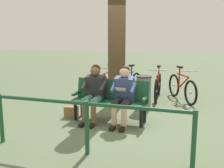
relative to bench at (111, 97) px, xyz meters
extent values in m
plane|color=#566647|center=(-0.18, -0.07, -0.51)|extent=(40.00, 40.00, 0.00)
cube|color=#194C2D|center=(0.01, 0.08, -0.08)|extent=(1.65, 0.68, 0.05)
cube|color=#194C2D|center=(-0.02, -0.11, 0.15)|extent=(1.60, 0.38, 0.42)
cube|color=#194C2D|center=(-0.74, 0.19, 0.05)|extent=(0.12, 0.40, 0.05)
cube|color=#194C2D|center=(0.76, -0.03, 0.05)|extent=(0.12, 0.40, 0.05)
cylinder|color=black|center=(-0.67, 0.36, -0.31)|extent=(0.07, 0.07, 0.40)
cylinder|color=black|center=(0.75, 0.14, -0.31)|extent=(0.07, 0.07, 0.40)
cylinder|color=black|center=(-0.73, 0.02, -0.31)|extent=(0.07, 0.07, 0.40)
cylinder|color=black|center=(0.70, -0.20, -0.31)|extent=(0.07, 0.07, 0.40)
cube|color=#334772|center=(-0.31, 0.11, 0.20)|extent=(0.42, 0.36, 0.55)
sphere|color=#D8A884|center=(-0.31, 0.13, 0.56)|extent=(0.21, 0.21, 0.21)
sphere|color=black|center=(-0.31, 0.10, 0.59)|extent=(0.20, 0.20, 0.20)
cylinder|color=#262628|center=(-0.38, 0.32, -0.02)|extent=(0.21, 0.42, 0.15)
cylinder|color=#D8A884|center=(-0.35, 0.52, -0.28)|extent=(0.11, 0.11, 0.45)
cube|color=black|center=(-0.33, 0.62, -0.47)|extent=(0.12, 0.23, 0.07)
cylinder|color=#334772|center=(-0.49, 0.26, 0.27)|extent=(0.13, 0.31, 0.23)
cylinder|color=#262628|center=(-0.18, 0.29, -0.02)|extent=(0.21, 0.42, 0.15)
cylinder|color=#D8A884|center=(-0.15, 0.49, -0.28)|extent=(0.11, 0.11, 0.45)
cube|color=black|center=(-0.14, 0.59, -0.47)|extent=(0.12, 0.23, 0.07)
cylinder|color=#334772|center=(-0.09, 0.20, 0.27)|extent=(0.13, 0.31, 0.23)
cube|color=silver|center=(-0.26, 0.41, 0.26)|extent=(0.22, 0.15, 0.09)
cube|color=#262628|center=(0.32, 0.01, 0.20)|extent=(0.42, 0.36, 0.55)
sphere|color=brown|center=(0.33, 0.03, 0.56)|extent=(0.21, 0.21, 0.21)
sphere|color=black|center=(0.32, 0.00, 0.59)|extent=(0.20, 0.20, 0.20)
cylinder|color=#4C8C7A|center=(0.25, 0.22, -0.02)|extent=(0.21, 0.42, 0.15)
cylinder|color=brown|center=(0.28, 0.42, -0.28)|extent=(0.11, 0.11, 0.45)
cube|color=black|center=(0.30, 0.52, -0.47)|extent=(0.12, 0.23, 0.07)
cylinder|color=#262628|center=(0.14, 0.16, 0.27)|extent=(0.13, 0.31, 0.23)
cylinder|color=#4C8C7A|center=(0.45, 0.19, -0.02)|extent=(0.21, 0.42, 0.15)
cylinder|color=brown|center=(0.48, 0.39, -0.28)|extent=(0.11, 0.11, 0.45)
cube|color=black|center=(0.50, 0.49, -0.47)|extent=(0.12, 0.23, 0.07)
cylinder|color=#262628|center=(0.54, 0.10, 0.27)|extent=(0.13, 0.31, 0.23)
cube|color=olive|center=(0.91, -0.06, -0.39)|extent=(0.31, 0.15, 0.24)
cylinder|color=#4C3823|center=(0.07, -1.27, 1.12)|extent=(0.44, 0.44, 3.25)
cylinder|color=slate|center=(-0.64, -0.98, -0.11)|extent=(0.35, 0.35, 0.79)
cylinder|color=black|center=(-0.64, -0.98, 0.30)|extent=(0.37, 0.37, 0.03)
torus|color=black|center=(-1.82, -1.52, -0.18)|extent=(0.30, 0.64, 0.66)
cylinder|color=silver|center=(-1.82, -1.52, -0.18)|extent=(0.07, 0.07, 0.06)
torus|color=black|center=(-1.44, -2.47, -0.18)|extent=(0.30, 0.64, 0.66)
cylinder|color=silver|center=(-1.44, -2.47, -0.18)|extent=(0.07, 0.07, 0.06)
cylinder|color=#B71414|center=(-1.63, -2.00, 0.20)|extent=(0.27, 0.60, 0.04)
cylinder|color=#B71414|center=(-1.66, -1.92, 0.00)|extent=(0.26, 0.57, 0.43)
cylinder|color=#B71414|center=(-1.56, -2.17, 0.12)|extent=(0.04, 0.04, 0.55)
cube|color=black|center=(-1.56, -2.17, 0.40)|extent=(0.16, 0.24, 0.05)
cylinder|color=#B2B2B7|center=(-1.78, -1.62, 0.37)|extent=(0.46, 0.21, 0.03)
torus|color=black|center=(-0.94, -1.57, -0.18)|extent=(0.11, 0.66, 0.66)
cylinder|color=silver|center=(-0.94, -1.57, -0.18)|extent=(0.05, 0.06, 0.06)
torus|color=black|center=(-1.02, -2.59, -0.18)|extent=(0.11, 0.66, 0.66)
cylinder|color=silver|center=(-1.02, -2.59, -0.18)|extent=(0.05, 0.06, 0.06)
cylinder|color=#B71414|center=(-0.98, -2.08, 0.20)|extent=(0.09, 0.63, 0.04)
cylinder|color=#B71414|center=(-0.97, -2.00, 0.00)|extent=(0.08, 0.60, 0.43)
cylinder|color=#B71414|center=(-0.99, -2.26, 0.12)|extent=(0.04, 0.04, 0.55)
cube|color=black|center=(-0.99, -2.26, 0.40)|extent=(0.11, 0.23, 0.05)
cylinder|color=#B2B2B7|center=(-0.95, -1.67, 0.37)|extent=(0.48, 0.07, 0.03)
torus|color=black|center=(0.02, -1.65, -0.18)|extent=(0.28, 0.64, 0.66)
cylinder|color=silver|center=(0.02, -1.65, -0.18)|extent=(0.07, 0.07, 0.06)
torus|color=black|center=(-0.32, -2.61, -0.18)|extent=(0.28, 0.64, 0.66)
cylinder|color=silver|center=(-0.32, -2.61, -0.18)|extent=(0.07, 0.07, 0.06)
cylinder|color=#1E519E|center=(-0.15, -2.13, 0.20)|extent=(0.25, 0.61, 0.04)
cylinder|color=#1E519E|center=(-0.12, -2.05, 0.00)|extent=(0.24, 0.57, 0.43)
cylinder|color=#1E519E|center=(-0.21, -2.30, 0.12)|extent=(0.04, 0.04, 0.55)
cube|color=black|center=(-0.21, -2.30, 0.40)|extent=(0.16, 0.24, 0.05)
cylinder|color=#B2B2B7|center=(-0.01, -1.74, 0.37)|extent=(0.46, 0.19, 0.03)
torus|color=black|center=(0.54, -1.67, -0.18)|extent=(0.16, 0.66, 0.66)
cylinder|color=silver|center=(0.54, -1.67, -0.18)|extent=(0.06, 0.07, 0.06)
torus|color=black|center=(0.38, -2.68, -0.18)|extent=(0.16, 0.66, 0.66)
cylinder|color=silver|center=(0.38, -2.68, -0.18)|extent=(0.06, 0.07, 0.06)
cylinder|color=#B71414|center=(0.46, -2.18, 0.20)|extent=(0.14, 0.63, 0.04)
cylinder|color=#B71414|center=(0.47, -2.10, 0.00)|extent=(0.13, 0.60, 0.43)
cylinder|color=#B71414|center=(0.43, -2.36, 0.12)|extent=(0.04, 0.04, 0.55)
cube|color=black|center=(0.43, -2.36, 0.40)|extent=(0.12, 0.23, 0.05)
cylinder|color=#B2B2B7|center=(0.52, -1.78, 0.37)|extent=(0.48, 0.11, 0.03)
cylinder|color=#194C2D|center=(-1.50, 1.92, -0.08)|extent=(0.07, 0.07, 0.85)
cylinder|color=#194C2D|center=(0.08, 1.71, -0.08)|extent=(0.07, 0.07, 0.85)
cylinder|color=#194C2D|center=(1.65, 1.50, -0.08)|extent=(0.07, 0.07, 0.85)
cylinder|color=#194C2D|center=(0.08, 1.71, 0.30)|extent=(3.15, 0.48, 0.06)
camera|label=1|loc=(-0.99, 5.64, 1.39)|focal=44.31mm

